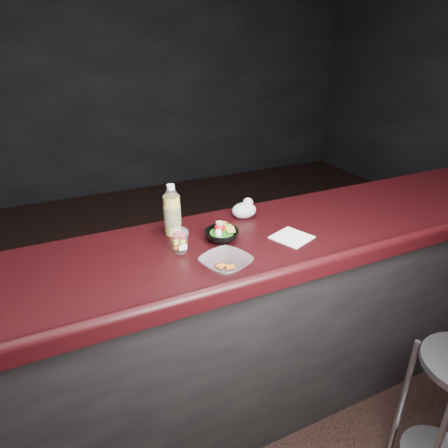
{
  "coord_description": "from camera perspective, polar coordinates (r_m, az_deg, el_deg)",
  "views": [
    {
      "loc": [
        -0.76,
        -1.15,
        1.87
      ],
      "look_at": [
        -0.05,
        0.33,
        1.1
      ],
      "focal_mm": 32.0,
      "sensor_mm": 36.0,
      "label": 1
    }
  ],
  "objects": [
    {
      "name": "paper_napkin",
      "position": [
        1.89,
        9.66,
        -1.88
      ],
      "size": [
        0.21,
        0.21,
        0.0
      ],
      "primitive_type": "cube",
      "rotation": [
        0.0,
        0.0,
        0.37
      ],
      "color": "white",
      "rests_on": "counter"
    },
    {
      "name": "lemonade_bottle",
      "position": [
        1.88,
        -7.41,
        1.47
      ],
      "size": [
        0.08,
        0.08,
        0.25
      ],
      "color": "gold",
      "rests_on": "counter"
    },
    {
      "name": "snack_bowl",
      "position": [
        1.83,
        -0.37,
        -1.47
      ],
      "size": [
        0.17,
        0.17,
        0.09
      ],
      "rotation": [
        0.0,
        0.0,
        -0.1
      ],
      "color": "black",
      "rests_on": "counter"
    },
    {
      "name": "counter",
      "position": [
        2.12,
        1.62,
        -14.62
      ],
      "size": [
        4.06,
        0.71,
        1.02
      ],
      "color": "black",
      "rests_on": "ground"
    },
    {
      "name": "fruit_cup",
      "position": [
        1.73,
        -6.38,
        -2.23
      ],
      "size": [
        0.08,
        0.08,
        0.12
      ],
      "color": "white",
      "rests_on": "counter"
    },
    {
      "name": "plastic_bag",
      "position": [
        2.07,
        2.96,
        2.11
      ],
      "size": [
        0.13,
        0.11,
        0.1
      ],
      "color": "silver",
      "rests_on": "counter"
    },
    {
      "name": "room_shell",
      "position": [
        1.37,
        8.55,
        23.27
      ],
      "size": [
        8.0,
        8.0,
        8.0
      ],
      "color": "black",
      "rests_on": "ground"
    },
    {
      "name": "takeout_bowl",
      "position": [
        1.62,
        0.27,
        -5.61
      ],
      "size": [
        0.25,
        0.25,
        0.05
      ],
      "rotation": [
        0.0,
        0.0,
        0.36
      ],
      "color": "silver",
      "rests_on": "counter"
    },
    {
      "name": "green_apple",
      "position": [
        1.86,
        0.48,
        -0.92
      ],
      "size": [
        0.07,
        0.07,
        0.07
      ],
      "color": "#43790D",
      "rests_on": "counter"
    },
    {
      "name": "ground",
      "position": [
        2.32,
        5.29,
        -28.69
      ],
      "size": [
        8.0,
        8.0,
        0.0
      ],
      "primitive_type": "plane",
      "color": "black",
      "rests_on": "ground"
    }
  ]
}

